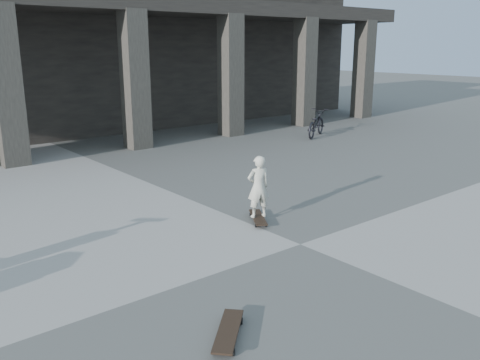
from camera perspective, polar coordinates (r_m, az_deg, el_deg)
ground at (r=8.01m, az=6.79°, el=-7.19°), size 90.00×90.00×0.00m
colonnade at (r=19.63m, az=-24.12°, el=13.74°), size 28.00×8.82×6.00m
longboard at (r=8.94m, az=2.04°, el=-4.25°), size 0.62×0.83×0.09m
skateboard_spare at (r=5.58m, az=-1.33°, el=-16.65°), size 0.78×0.74×0.10m
child at (r=8.77m, az=2.07°, el=-0.76°), size 0.46×0.37×1.09m
bicycle at (r=17.39m, az=8.53°, el=6.30°), size 1.80×1.33×0.90m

